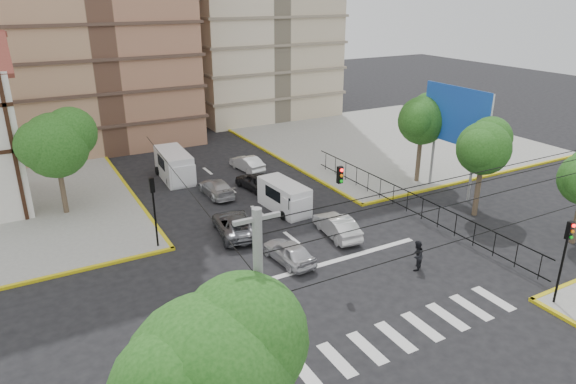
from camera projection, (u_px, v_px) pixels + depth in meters
ground at (336, 273)px, 28.48m from camera, size 160.00×160.00×0.00m
sidewalk_ne at (388, 140)px, 53.78m from camera, size 26.00×26.00×0.15m
crosswalk_stripes at (409, 331)px, 23.58m from camera, size 12.00×2.40×0.01m
stop_line at (324, 264)px, 29.45m from camera, size 13.00×0.40×0.01m
park_fence at (406, 213)px, 36.21m from camera, size 0.10×22.50×1.66m
billboard at (456, 117)px, 37.71m from camera, size 0.36×6.20×8.10m
tree_sw_near at (211, 370)px, 13.50m from camera, size 5.63×4.60×7.57m
tree_park_a at (485, 146)px, 34.20m from camera, size 4.41×3.60×6.83m
tree_park_c at (423, 118)px, 40.24m from camera, size 4.65×3.80×7.25m
tree_tudor at (56, 142)px, 34.26m from camera, size 5.39×4.40×7.43m
traffic_light_se at (565, 249)px, 24.51m from camera, size 0.28×0.22×4.40m
traffic_light_nw at (153, 201)px, 30.18m from camera, size 0.28×0.22×4.40m
traffic_light_hanging at (364, 185)px, 24.67m from camera, size 18.00×9.12×0.92m
utility_pole_sw at (260, 343)px, 15.35m from camera, size 1.40×0.28×9.00m
van_right_lane at (286, 198)px, 36.21m from camera, size 2.12×4.70×2.06m
van_left_lane at (175, 167)px, 42.26m from camera, size 2.32×5.38×2.39m
car_silver_front_left at (289, 252)px, 29.46m from camera, size 1.92×4.00×1.32m
car_white_front_right at (337, 226)px, 32.61m from camera, size 1.93×4.38×1.40m
car_grey_mid_left at (235, 224)px, 32.87m from camera, size 3.01×5.19×1.36m
car_silver_rear_left at (216, 188)px, 39.14m from camera, size 1.77×4.34×1.26m
car_darkgrey_mid_right at (255, 181)px, 40.38m from camera, size 2.25×4.19×1.35m
car_white_rear_right at (247, 163)px, 44.68m from camera, size 1.84×4.11×1.31m
pedestrian_crosswalk at (417, 255)px, 28.56m from camera, size 1.09×1.03×1.77m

